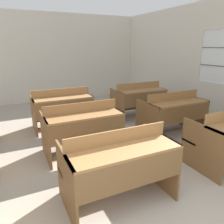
% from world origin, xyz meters
% --- Properties ---
extents(wall_back, '(7.26, 0.06, 2.81)m').
position_xyz_m(wall_back, '(0.00, 6.83, 1.40)').
color(wall_back, beige).
rests_on(wall_back, ground_plane).
extents(wall_right_with_window, '(0.06, 6.80, 2.81)m').
position_xyz_m(wall_right_with_window, '(3.60, 3.47, 1.39)').
color(wall_right_with_window, beige).
rests_on(wall_right_with_window, ground_plane).
extents(bench_front_center, '(1.26, 0.78, 0.90)m').
position_xyz_m(bench_front_center, '(0.25, 1.35, 0.49)').
color(bench_front_center, brown).
rests_on(bench_front_center, ground_plane).
extents(bench_second_center, '(1.26, 0.78, 0.90)m').
position_xyz_m(bench_second_center, '(0.25, 2.70, 0.49)').
color(bench_second_center, brown).
rests_on(bench_second_center, ground_plane).
extents(bench_second_right, '(1.26, 0.78, 0.90)m').
position_xyz_m(bench_second_right, '(2.21, 2.69, 0.49)').
color(bench_second_right, brown).
rests_on(bench_second_right, ground_plane).
extents(bench_third_center, '(1.26, 0.78, 0.90)m').
position_xyz_m(bench_third_center, '(0.24, 4.06, 0.49)').
color(bench_third_center, brown).
rests_on(bench_third_center, ground_plane).
extents(bench_third_right, '(1.26, 0.78, 0.90)m').
position_xyz_m(bench_third_right, '(2.22, 4.02, 0.49)').
color(bench_third_right, brown).
rests_on(bench_third_right, ground_plane).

